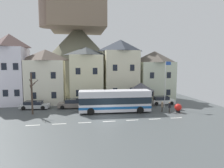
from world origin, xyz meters
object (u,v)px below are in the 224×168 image
at_px(townhouse_00, 11,69).
at_px(townhouse_04, 154,75).
at_px(townhouse_02, 86,75).
at_px(public_bench, 147,99).
at_px(pedestrian_01, 169,106).
at_px(bare_tree_00, 32,93).
at_px(hilltop_castle, 78,55).
at_px(bus_shelter, 141,87).
at_px(parked_car_00, 35,105).
at_px(parked_car_01, 162,100).
at_px(transit_bus, 115,101).
at_px(pedestrian_02, 162,106).
at_px(pedestrian_00, 138,103).
at_px(townhouse_01, 46,77).
at_px(harbour_buoy, 178,108).
at_px(parked_car_02, 73,104).
at_px(townhouse_03, 120,71).
at_px(flagpole, 166,81).

bearing_deg(townhouse_00, townhouse_04, -0.00).
bearing_deg(townhouse_02, public_bench, -9.99).
distance_m(pedestrian_01, bare_tree_00, 19.88).
xyz_separation_m(townhouse_04, hilltop_castle, (-15.00, 18.11, 4.94)).
relative_size(hilltop_castle, bus_shelter, 8.53).
xyz_separation_m(townhouse_02, hilltop_castle, (-1.42, 18.44, 4.66)).
relative_size(parked_car_00, pedestrian_01, 2.94).
xyz_separation_m(townhouse_00, parked_car_01, (26.28, -4.98, -5.48)).
relative_size(hilltop_castle, transit_bus, 3.14).
xyz_separation_m(hilltop_castle, public_bench, (12.72, -20.43, -9.31)).
distance_m(pedestrian_02, bare_tree_00, 18.88).
distance_m(pedestrian_00, pedestrian_02, 4.19).
distance_m(townhouse_00, pedestrian_01, 27.59).
xyz_separation_m(bus_shelter, pedestrian_00, (-1.20, -2.14, -2.29)).
height_order(townhouse_01, public_bench, townhouse_01).
bearing_deg(pedestrian_00, townhouse_04, 51.49).
distance_m(townhouse_01, bare_tree_00, 8.25).
distance_m(townhouse_00, public_bench, 25.24).
height_order(pedestrian_01, bare_tree_00, bare_tree_00).
relative_size(pedestrian_02, bare_tree_00, 0.27).
height_order(parked_car_01, pedestrian_00, pedestrian_00).
height_order(transit_bus, harbour_buoy, transit_bus).
relative_size(hilltop_castle, parked_car_02, 7.23).
relative_size(townhouse_03, pedestrian_00, 7.43).
height_order(townhouse_02, parked_car_02, townhouse_02).
xyz_separation_m(parked_car_02, public_bench, (13.68, 2.92, -0.24)).
xyz_separation_m(parked_car_02, bare_tree_00, (-5.50, -3.10, 2.36)).
xyz_separation_m(bus_shelter, public_bench, (2.10, 2.56, -2.66)).
relative_size(townhouse_02, transit_bus, 0.97).
relative_size(parked_car_00, pedestrian_02, 2.92).
xyz_separation_m(parked_car_01, pedestrian_02, (-2.31, -5.16, 0.25)).
height_order(public_bench, harbour_buoy, harbour_buoy).
distance_m(bus_shelter, harbour_buoy, 7.47).
xyz_separation_m(hilltop_castle, pedestrian_00, (9.42, -25.13, -8.93)).
relative_size(townhouse_00, townhouse_02, 1.20).
bearing_deg(townhouse_04, townhouse_00, 180.00).
bearing_deg(parked_car_00, bare_tree_00, -75.41).
height_order(bus_shelter, parked_car_01, bus_shelter).
xyz_separation_m(parked_car_01, pedestrian_01, (-1.35, -5.57, 0.18)).
distance_m(transit_bus, parked_car_01, 10.19).
height_order(hilltop_castle, parked_car_02, hilltop_castle).
relative_size(townhouse_00, parked_car_00, 2.67).
distance_m(townhouse_01, pedestrian_02, 20.87).
xyz_separation_m(townhouse_03, bus_shelter, (2.62, -4.51, -2.73)).
relative_size(townhouse_00, bare_tree_00, 2.10).
distance_m(townhouse_01, townhouse_04, 20.79).
height_order(townhouse_04, harbour_buoy, townhouse_04).
distance_m(townhouse_04, transit_bus, 13.71).
bearing_deg(townhouse_00, public_bench, -5.42).
distance_m(townhouse_00, flagpole, 26.85).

